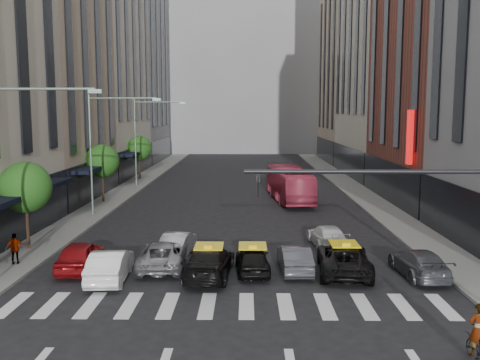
{
  "coord_description": "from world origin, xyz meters",
  "views": [
    {
      "loc": [
        0.6,
        -19.47,
        7.87
      ],
      "look_at": [
        0.22,
        10.7,
        4.0
      ],
      "focal_mm": 40.0,
      "sensor_mm": 36.0,
      "label": 1
    }
  ],
  "objects_px": {
    "taxi_left": "(209,262)",
    "bus": "(289,184)",
    "taxi_center": "(253,260)",
    "motorcycle": "(477,350)",
    "streetlamp_mid": "(103,138)",
    "car_white_front": "(110,265)",
    "streetlamp_far": "(144,131)",
    "streetlamp_near": "(7,156)",
    "car_red": "(80,255)",
    "pedestrian_far": "(15,249)"
  },
  "relations": [
    {
      "from": "taxi_center",
      "to": "bus",
      "type": "xyz_separation_m",
      "value": [
        3.48,
        21.37,
        0.83
      ]
    },
    {
      "from": "taxi_left",
      "to": "motorcycle",
      "type": "distance_m",
      "value": 12.57
    },
    {
      "from": "taxi_center",
      "to": "motorcycle",
      "type": "xyz_separation_m",
      "value": [
        6.96,
        -9.39,
        -0.24
      ]
    },
    {
      "from": "streetlamp_mid",
      "to": "car_white_front",
      "type": "height_order",
      "value": "streetlamp_mid"
    },
    {
      "from": "taxi_center",
      "to": "motorcycle",
      "type": "bearing_deg",
      "value": 123.04
    },
    {
      "from": "streetlamp_far",
      "to": "car_white_front",
      "type": "xyz_separation_m",
      "value": [
        4.26,
        -31.27,
        -5.17
      ]
    },
    {
      "from": "streetlamp_near",
      "to": "motorcycle",
      "type": "relative_size",
      "value": 5.46
    },
    {
      "from": "streetlamp_far",
      "to": "streetlamp_mid",
      "type": "bearing_deg",
      "value": -90.0
    },
    {
      "from": "streetlamp_mid",
      "to": "streetlamp_far",
      "type": "xyz_separation_m",
      "value": [
        0.0,
        16.0,
        0.0
      ]
    },
    {
      "from": "taxi_left",
      "to": "streetlamp_far",
      "type": "bearing_deg",
      "value": -69.87
    },
    {
      "from": "streetlamp_mid",
      "to": "car_red",
      "type": "xyz_separation_m",
      "value": [
        2.35,
        -13.63,
        -5.16
      ]
    },
    {
      "from": "taxi_center",
      "to": "pedestrian_far",
      "type": "bearing_deg",
      "value": -7.82
    },
    {
      "from": "bus",
      "to": "pedestrian_far",
      "type": "relative_size",
      "value": 6.76
    },
    {
      "from": "car_white_front",
      "to": "bus",
      "type": "xyz_separation_m",
      "value": [
        10.16,
        22.61,
        0.76
      ]
    },
    {
      "from": "streetlamp_mid",
      "to": "car_white_front",
      "type": "relative_size",
      "value": 2.01
    },
    {
      "from": "streetlamp_far",
      "to": "pedestrian_far",
      "type": "distance_m",
      "value": 29.56
    },
    {
      "from": "car_red",
      "to": "motorcycle",
      "type": "distance_m",
      "value": 18.37
    },
    {
      "from": "streetlamp_mid",
      "to": "motorcycle",
      "type": "xyz_separation_m",
      "value": [
        17.9,
        -23.41,
        -5.47
      ]
    },
    {
      "from": "car_red",
      "to": "taxi_left",
      "type": "relative_size",
      "value": 0.85
    },
    {
      "from": "streetlamp_far",
      "to": "motorcycle",
      "type": "height_order",
      "value": "streetlamp_far"
    },
    {
      "from": "streetlamp_near",
      "to": "bus",
      "type": "bearing_deg",
      "value": 58.3
    },
    {
      "from": "streetlamp_mid",
      "to": "streetlamp_far",
      "type": "bearing_deg",
      "value": 90.0
    },
    {
      "from": "streetlamp_near",
      "to": "motorcycle",
      "type": "xyz_separation_m",
      "value": [
        17.9,
        -7.41,
        -5.47
      ]
    },
    {
      "from": "streetlamp_near",
      "to": "taxi_center",
      "type": "xyz_separation_m",
      "value": [
        10.94,
        1.98,
        -5.23
      ]
    },
    {
      "from": "streetlamp_near",
      "to": "pedestrian_far",
      "type": "height_order",
      "value": "streetlamp_near"
    },
    {
      "from": "taxi_left",
      "to": "bus",
      "type": "relative_size",
      "value": 0.48
    },
    {
      "from": "taxi_center",
      "to": "pedestrian_far",
      "type": "xyz_separation_m",
      "value": [
        -12.08,
        0.91,
        0.27
      ]
    },
    {
      "from": "streetlamp_far",
      "to": "motorcycle",
      "type": "bearing_deg",
      "value": -65.57
    },
    {
      "from": "streetlamp_far",
      "to": "car_white_front",
      "type": "distance_m",
      "value": 31.97
    },
    {
      "from": "streetlamp_mid",
      "to": "bus",
      "type": "xyz_separation_m",
      "value": [
        14.42,
        7.34,
        -4.41
      ]
    },
    {
      "from": "car_white_front",
      "to": "taxi_left",
      "type": "xyz_separation_m",
      "value": [
        4.6,
        0.58,
        0.01
      ]
    },
    {
      "from": "streetlamp_near",
      "to": "taxi_left",
      "type": "bearing_deg",
      "value": 8.46
    },
    {
      "from": "motorcycle",
      "to": "pedestrian_far",
      "type": "xyz_separation_m",
      "value": [
        -19.04,
        10.29,
        0.51
      ]
    },
    {
      "from": "streetlamp_mid",
      "to": "pedestrian_far",
      "type": "distance_m",
      "value": 14.07
    },
    {
      "from": "streetlamp_mid",
      "to": "motorcycle",
      "type": "bearing_deg",
      "value": -52.6
    },
    {
      "from": "streetlamp_mid",
      "to": "car_red",
      "type": "relative_size",
      "value": 2.06
    },
    {
      "from": "car_white_front",
      "to": "streetlamp_mid",
      "type": "bearing_deg",
      "value": -77.72
    },
    {
      "from": "car_red",
      "to": "taxi_left",
      "type": "distance_m",
      "value": 6.59
    },
    {
      "from": "bus",
      "to": "motorcycle",
      "type": "height_order",
      "value": "bus"
    },
    {
      "from": "car_white_front",
      "to": "pedestrian_far",
      "type": "xyz_separation_m",
      "value": [
        -5.4,
        2.15,
        0.21
      ]
    },
    {
      "from": "car_white_front",
      "to": "bus",
      "type": "height_order",
      "value": "bus"
    },
    {
      "from": "bus",
      "to": "streetlamp_far",
      "type": "bearing_deg",
      "value": -37.19
    },
    {
      "from": "streetlamp_far",
      "to": "taxi_center",
      "type": "height_order",
      "value": "streetlamp_far"
    },
    {
      "from": "streetlamp_mid",
      "to": "streetlamp_near",
      "type": "bearing_deg",
      "value": -90.0
    },
    {
      "from": "car_red",
      "to": "taxi_center",
      "type": "xyz_separation_m",
      "value": [
        8.59,
        -0.39,
        -0.07
      ]
    },
    {
      "from": "taxi_left",
      "to": "motorcycle",
      "type": "bearing_deg",
      "value": 140.06
    },
    {
      "from": "car_white_front",
      "to": "taxi_left",
      "type": "distance_m",
      "value": 4.64
    },
    {
      "from": "streetlamp_far",
      "to": "bus",
      "type": "bearing_deg",
      "value": -30.98
    },
    {
      "from": "streetlamp_far",
      "to": "motorcycle",
      "type": "distance_m",
      "value": 43.63
    },
    {
      "from": "taxi_center",
      "to": "motorcycle",
      "type": "relative_size",
      "value": 2.38
    }
  ]
}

